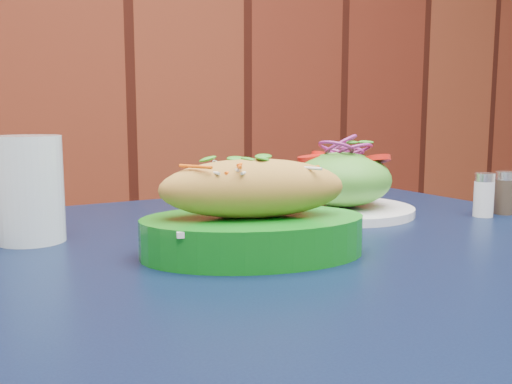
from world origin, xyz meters
name	(u,v)px	position (x,y,z in m)	size (l,w,h in m)	color
cafe_table	(317,309)	(-0.49, 1.82, 0.66)	(0.82, 0.82, 0.75)	black
banh_mi_basket	(253,216)	(-0.59, 1.79, 0.79)	(0.28, 0.22, 0.11)	#0E7116
salad_plate	(341,185)	(-0.36, 1.94, 0.79)	(0.22, 0.22, 0.11)	white
water_glass	(30,189)	(-0.80, 1.97, 0.81)	(0.08, 0.08, 0.13)	silver
salt_shaker	(484,195)	(-0.19, 1.83, 0.78)	(0.03, 0.03, 0.06)	white
pepper_shaker	(505,193)	(-0.15, 1.83, 0.78)	(0.03, 0.03, 0.06)	#3F3326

